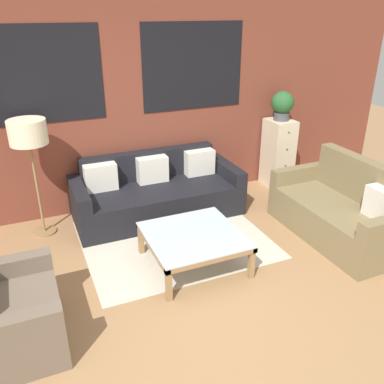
% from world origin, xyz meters
% --- Properties ---
extents(ground_plane, '(16.00, 16.00, 0.00)m').
position_xyz_m(ground_plane, '(0.00, 0.00, 0.00)').
color(ground_plane, '#9E754C').
extents(wall_back_brick, '(8.40, 0.09, 2.80)m').
position_xyz_m(wall_back_brick, '(0.00, 2.44, 1.41)').
color(wall_back_brick, brown).
rests_on(wall_back_brick, ground_plane).
extents(rug, '(2.09, 1.77, 0.00)m').
position_xyz_m(rug, '(0.20, 1.24, 0.00)').
color(rug, beige).
rests_on(rug, ground_plane).
extents(couch_dark, '(2.14, 0.88, 0.78)m').
position_xyz_m(couch_dark, '(0.24, 1.95, 0.28)').
color(couch_dark, black).
rests_on(couch_dark, ground_plane).
extents(settee_vintage, '(0.80, 1.65, 0.92)m').
position_xyz_m(settee_vintage, '(2.04, 0.55, 0.31)').
color(settee_vintage, olive).
rests_on(settee_vintage, ground_plane).
extents(armchair_corner, '(0.80, 0.93, 0.84)m').
position_xyz_m(armchair_corner, '(-1.63, 0.23, 0.28)').
color(armchair_corner, '#6B5B4C').
rests_on(armchair_corner, ground_plane).
extents(coffee_table, '(0.96, 0.96, 0.37)m').
position_xyz_m(coffee_table, '(0.20, 0.67, 0.32)').
color(coffee_table, silver).
rests_on(coffee_table, ground_plane).
extents(floor_lamp, '(0.42, 0.42, 1.40)m').
position_xyz_m(floor_lamp, '(-1.19, 2.02, 1.21)').
color(floor_lamp, olive).
rests_on(floor_lamp, ground_plane).
extents(drawer_cabinet, '(0.36, 0.44, 1.01)m').
position_xyz_m(drawer_cabinet, '(2.23, 2.15, 0.51)').
color(drawer_cabinet, beige).
rests_on(drawer_cabinet, ground_plane).
extents(potted_plant, '(0.32, 0.32, 0.41)m').
position_xyz_m(potted_plant, '(2.23, 2.15, 1.24)').
color(potted_plant, '#47474C').
rests_on(potted_plant, drawer_cabinet).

